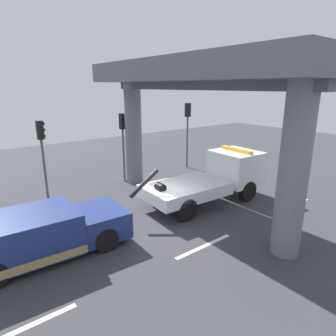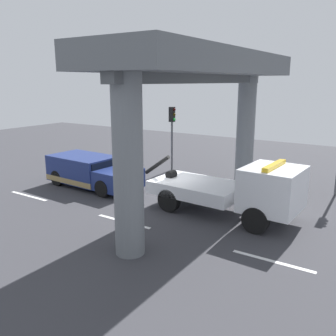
{
  "view_description": "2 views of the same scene",
  "coord_description": "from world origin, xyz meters",
  "px_view_note": "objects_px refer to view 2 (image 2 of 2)",
  "views": [
    {
      "loc": [
        -6.68,
        -9.41,
        5.53
      ],
      "look_at": [
        1.15,
        0.65,
        1.92
      ],
      "focal_mm": 31.01,
      "sensor_mm": 36.0,
      "label": 1
    },
    {
      "loc": [
        8.86,
        -13.27,
        5.45
      ],
      "look_at": [
        0.12,
        0.13,
        1.6
      ],
      "focal_mm": 38.62,
      "sensor_mm": 36.0,
      "label": 2
    }
  ],
  "objects_px": {
    "tow_truck_white": "(238,189)",
    "traffic_light_near": "(172,124)",
    "traffic_light_far": "(242,128)",
    "towed_van_green": "(91,172)"
  },
  "relations": [
    {
      "from": "tow_truck_white",
      "to": "traffic_light_near",
      "type": "distance_m",
      "value": 8.69
    },
    {
      "from": "tow_truck_white",
      "to": "towed_van_green",
      "type": "relative_size",
      "value": 1.38
    },
    {
      "from": "towed_van_green",
      "to": "traffic_light_near",
      "type": "height_order",
      "value": "traffic_light_near"
    },
    {
      "from": "traffic_light_near",
      "to": "traffic_light_far",
      "type": "height_order",
      "value": "traffic_light_far"
    },
    {
      "from": "tow_truck_white",
      "to": "traffic_light_near",
      "type": "relative_size",
      "value": 1.86
    },
    {
      "from": "tow_truck_white",
      "to": "traffic_light_near",
      "type": "bearing_deg",
      "value": 140.73
    },
    {
      "from": "tow_truck_white",
      "to": "towed_van_green",
      "type": "distance_m",
      "value": 8.33
    },
    {
      "from": "towed_van_green",
      "to": "traffic_light_far",
      "type": "xyz_separation_m",
      "value": [
        6.21,
        5.36,
        2.17
      ]
    },
    {
      "from": "tow_truck_white",
      "to": "traffic_light_far",
      "type": "distance_m",
      "value": 6.05
    },
    {
      "from": "traffic_light_near",
      "to": "towed_van_green",
      "type": "bearing_deg",
      "value": -107.71
    }
  ]
}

